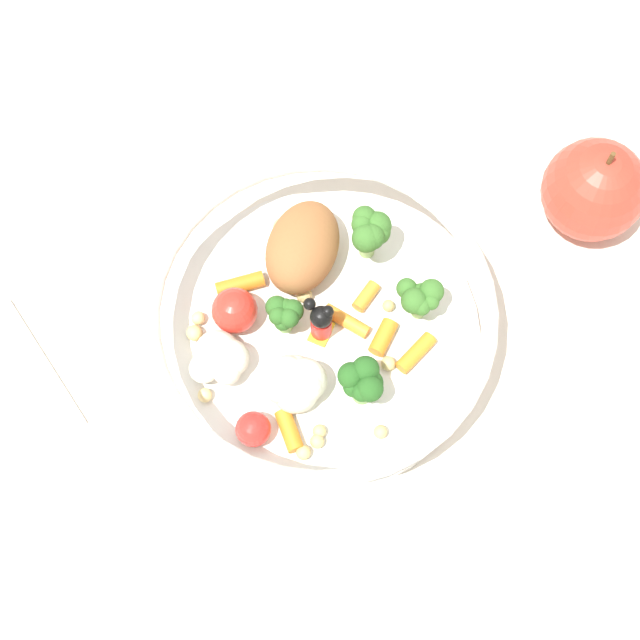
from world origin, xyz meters
name	(u,v)px	position (x,y,z in m)	size (l,w,h in m)	color
ground_plane	(308,342)	(0.00, 0.00, 0.00)	(2.40, 2.40, 0.00)	silver
food_container	(314,319)	(-0.01, 0.00, 0.03)	(0.24, 0.24, 0.06)	white
loose_apple	(594,190)	(-0.23, -0.02, 0.04)	(0.08, 0.08, 0.09)	#BC3828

